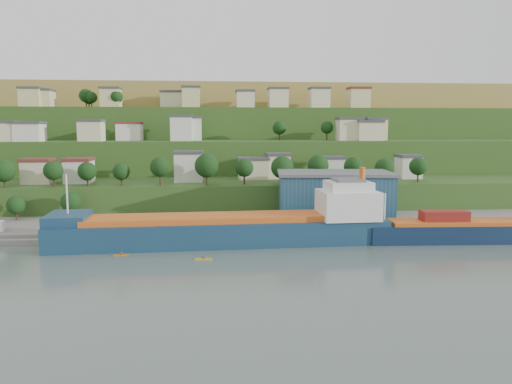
{
  "coord_description": "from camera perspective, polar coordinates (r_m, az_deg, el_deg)",
  "views": [
    {
      "loc": [
        2.97,
        -103.29,
        26.73
      ],
      "look_at": [
        14.03,
        15.0,
        11.44
      ],
      "focal_mm": 35.0,
      "sensor_mm": 36.0,
      "label": 1
    }
  ],
  "objects": [
    {
      "name": "cargo_ship_near",
      "position": [
        115.91,
        -2.74,
        -4.4
      ],
      "size": [
        77.66,
        14.92,
        19.86
      ],
      "rotation": [
        0.0,
        0.0,
        0.04
      ],
      "color": "navy",
      "rests_on": "ground"
    },
    {
      "name": "quay",
      "position": [
        135.06,
        2.01,
        -4.09
      ],
      "size": [
        220.0,
        26.0,
        4.0
      ],
      "primitive_type": "cube",
      "color": "slate",
      "rests_on": "ground"
    },
    {
      "name": "warehouse",
      "position": [
        139.53,
        8.92,
        -0.29
      ],
      "size": [
        32.89,
        22.27,
        12.8
      ],
      "rotation": [
        0.0,
        0.0,
        -0.11
      ],
      "color": "navy",
      "rests_on": "quay"
    },
    {
      "name": "kayak_orange",
      "position": [
        109.7,
        -15.15,
        -6.9
      ],
      "size": [
        3.23,
        0.77,
        0.8
      ],
      "rotation": [
        0.0,
        0.0,
        0.06
      ],
      "color": "#CD6312",
      "rests_on": "ground"
    },
    {
      "name": "kayak_yellow",
      "position": [
        103.29,
        -5.99,
        -7.56
      ],
      "size": [
        3.56,
        1.03,
        0.88
      ],
      "rotation": [
        0.0,
        0.0,
        -0.12
      ],
      "color": "gold",
      "rests_on": "ground"
    },
    {
      "name": "cargo_ship_far",
      "position": [
        131.58,
        24.98,
        -4.05
      ],
      "size": [
        54.47,
        11.87,
        14.69
      ],
      "rotation": [
        0.0,
        0.0,
        -0.05
      ],
      "color": "#0B1933",
      "rests_on": "ground"
    },
    {
      "name": "hillside",
      "position": [
        273.31,
        -5.94,
        1.7
      ],
      "size": [
        360.0,
        210.02,
        96.0
      ],
      "color": "#284719",
      "rests_on": "ground"
    },
    {
      "name": "ground",
      "position": [
        106.74,
        -6.82,
        -7.22
      ],
      "size": [
        500.0,
        500.0,
        0.0
      ],
      "primitive_type": "plane",
      "color": "#485852",
      "rests_on": "ground"
    }
  ]
}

